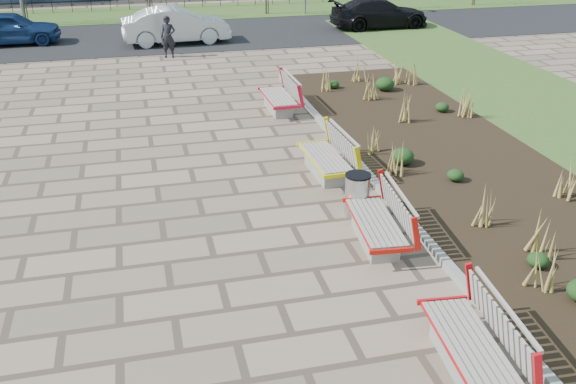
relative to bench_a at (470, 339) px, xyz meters
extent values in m
plane|color=#886F5E|center=(-3.00, 1.28, -0.50)|extent=(120.00, 120.00, 0.00)
cube|color=black|center=(3.25, 6.28, -0.45)|extent=(4.50, 18.00, 0.10)
cube|color=gray|center=(0.92, 6.28, -0.42)|extent=(0.16, 18.00, 0.15)
cube|color=#33511E|center=(-3.00, 29.28, -0.48)|extent=(80.00, 5.00, 0.04)
cube|color=black|center=(-3.00, 23.28, -0.49)|extent=(80.00, 7.00, 0.02)
cylinder|color=#B2B2B7|center=(0.05, 4.76, -0.06)|extent=(0.50, 0.50, 0.87)
imported|color=black|center=(-2.67, 19.32, 0.30)|extent=(0.66, 0.52, 1.60)
imported|color=navy|center=(-9.01, 23.18, 0.21)|extent=(4.05, 1.64, 1.38)
imported|color=silver|center=(-2.17, 21.78, 0.26)|extent=(4.59, 1.83, 1.48)
imported|color=black|center=(7.47, 22.92, 0.20)|extent=(4.73, 2.03, 1.36)
camera|label=1|loc=(-4.04, -6.22, 5.52)|focal=40.00mm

